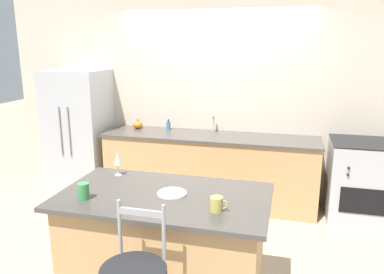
# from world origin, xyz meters

# --- Properties ---
(ground_plane) EXTENTS (18.00, 18.00, 0.00)m
(ground_plane) POSITION_xyz_m (0.00, 0.00, 0.00)
(ground_plane) COLOR tan
(wall_back) EXTENTS (6.00, 0.07, 2.70)m
(wall_back) POSITION_xyz_m (0.00, 0.72, 1.35)
(wall_back) COLOR beige
(wall_back) RESTS_ON ground_plane
(back_counter) EXTENTS (2.78, 0.70, 0.92)m
(back_counter) POSITION_xyz_m (0.00, 0.39, 0.46)
(back_counter) COLOR tan
(back_counter) RESTS_ON ground_plane
(sink_faucet) EXTENTS (0.02, 0.13, 0.22)m
(sink_faucet) POSITION_xyz_m (0.00, 0.59, 1.06)
(sink_faucet) COLOR #ADAFB5
(sink_faucet) RESTS_ON back_counter
(kitchen_island) EXTENTS (1.61, 0.92, 0.94)m
(kitchen_island) POSITION_xyz_m (0.08, -1.69, 0.47)
(kitchen_island) COLOR tan
(kitchen_island) RESTS_ON ground_plane
(refrigerator) EXTENTS (0.80, 0.72, 1.72)m
(refrigerator) POSITION_xyz_m (-1.87, 0.35, 0.86)
(refrigerator) COLOR #ADAFB5
(refrigerator) RESTS_ON ground_plane
(oven_range) EXTENTS (0.75, 0.71, 0.96)m
(oven_range) POSITION_xyz_m (1.86, 0.35, 0.48)
(oven_range) COLOR #ADAFB5
(oven_range) RESTS_ON ground_plane
(dinner_plate) EXTENTS (0.23, 0.23, 0.02)m
(dinner_plate) POSITION_xyz_m (0.14, -1.67, 0.95)
(dinner_plate) COLOR white
(dinner_plate) RESTS_ON kitchen_island
(wine_glass) EXTENTS (0.06, 0.06, 0.21)m
(wine_glass) POSITION_xyz_m (-0.45, -1.38, 1.09)
(wine_glass) COLOR white
(wine_glass) RESTS_ON kitchen_island
(coffee_mug) EXTENTS (0.12, 0.09, 0.10)m
(coffee_mug) POSITION_xyz_m (0.53, -1.88, 0.99)
(coffee_mug) COLOR #C1B251
(coffee_mug) RESTS_ON kitchen_island
(tumbler_cup) EXTENTS (0.08, 0.08, 0.12)m
(tumbler_cup) POSITION_xyz_m (-0.46, -1.92, 1.00)
(tumbler_cup) COLOR #3D934C
(tumbler_cup) RESTS_ON kitchen_island
(pumpkin_decoration) EXTENTS (0.13, 0.13, 0.13)m
(pumpkin_decoration) POSITION_xyz_m (-1.05, 0.50, 0.97)
(pumpkin_decoration) COLOR orange
(pumpkin_decoration) RESTS_ON back_counter
(soap_bottle) EXTENTS (0.06, 0.06, 0.15)m
(soap_bottle) POSITION_xyz_m (-0.61, 0.53, 0.98)
(soap_bottle) COLOR teal
(soap_bottle) RESTS_ON back_counter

